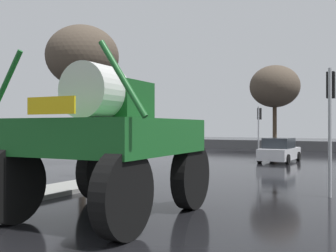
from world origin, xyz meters
name	(u,v)px	position (x,y,z in m)	size (l,w,h in m)	color
ground_plane	(267,170)	(0.00, 18.00, 0.00)	(120.00, 120.00, 0.00)	black
median_island	(24,196)	(-4.38, 6.13, 0.07)	(1.66, 9.95, 0.15)	gray
oversize_sprayer	(108,139)	(-0.59, 5.48, 1.91)	(4.27, 5.31, 3.95)	black
sedan_ahead	(279,151)	(-0.56, 22.88, 0.71)	(1.98, 4.15, 1.52)	silver
traffic_signal_near_left	(99,112)	(-5.47, 11.11, 2.87)	(0.24, 0.54, 3.93)	#A8AAAF
traffic_signal_near_right	(331,103)	(3.90, 11.10, 2.97)	(0.24, 0.54, 4.08)	#A8AAAF
traffic_signal_far_left	(259,120)	(-2.78, 26.06, 2.69)	(0.24, 0.55, 3.69)	#A8AAAF
bare_tree_left	(82,57)	(-10.11, 15.34, 6.28)	(4.23, 4.23, 8.12)	#473828
bare_tree_far_center	(275,87)	(-2.88, 30.86, 5.57)	(4.13, 4.13, 7.35)	#473828
roadside_barrier	(320,146)	(0.00, 35.85, 0.45)	(29.09, 0.24, 0.90)	#59595B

